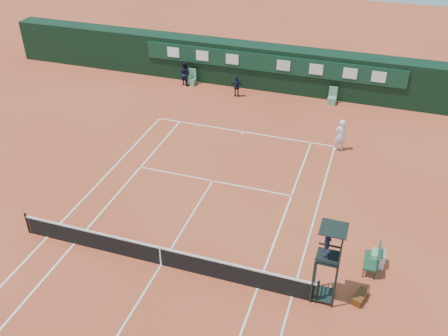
{
  "coord_description": "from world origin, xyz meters",
  "views": [
    {
      "loc": [
        7.19,
        -13.46,
        14.58
      ],
      "look_at": [
        0.74,
        6.0,
        1.2
      ],
      "focal_mm": 40.0,
      "sensor_mm": 36.0,
      "label": 1
    }
  ],
  "objects_px": {
    "tennis_net": "(160,255)",
    "cooler": "(378,258)",
    "player": "(340,135)",
    "umpire_chair": "(329,249)",
    "player_bench": "(374,259)"
  },
  "relations": [
    {
      "from": "cooler",
      "to": "player",
      "type": "distance_m",
      "value": 9.21
    },
    {
      "from": "cooler",
      "to": "player",
      "type": "bearing_deg",
      "value": 107.19
    },
    {
      "from": "umpire_chair",
      "to": "player_bench",
      "type": "distance_m",
      "value": 3.29
    },
    {
      "from": "tennis_net",
      "to": "cooler",
      "type": "relative_size",
      "value": 20.0
    },
    {
      "from": "umpire_chair",
      "to": "player_bench",
      "type": "relative_size",
      "value": 2.85
    },
    {
      "from": "player_bench",
      "to": "tennis_net",
      "type": "bearing_deg",
      "value": -163.5
    },
    {
      "from": "player_bench",
      "to": "player",
      "type": "bearing_deg",
      "value": 105.67
    },
    {
      "from": "cooler",
      "to": "player",
      "type": "height_order",
      "value": "player"
    },
    {
      "from": "umpire_chair",
      "to": "player_bench",
      "type": "bearing_deg",
      "value": 50.82
    },
    {
      "from": "umpire_chair",
      "to": "player",
      "type": "height_order",
      "value": "umpire_chair"
    },
    {
      "from": "player",
      "to": "tennis_net",
      "type": "bearing_deg",
      "value": 37.48
    },
    {
      "from": "tennis_net",
      "to": "umpire_chair",
      "type": "distance_m",
      "value": 6.86
    },
    {
      "from": "player_bench",
      "to": "cooler",
      "type": "xyz_separation_m",
      "value": [
        0.15,
        0.36,
        -0.27
      ]
    },
    {
      "from": "player",
      "to": "player_bench",
      "type": "bearing_deg",
      "value": 79.41
    },
    {
      "from": "tennis_net",
      "to": "cooler",
      "type": "height_order",
      "value": "tennis_net"
    }
  ]
}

